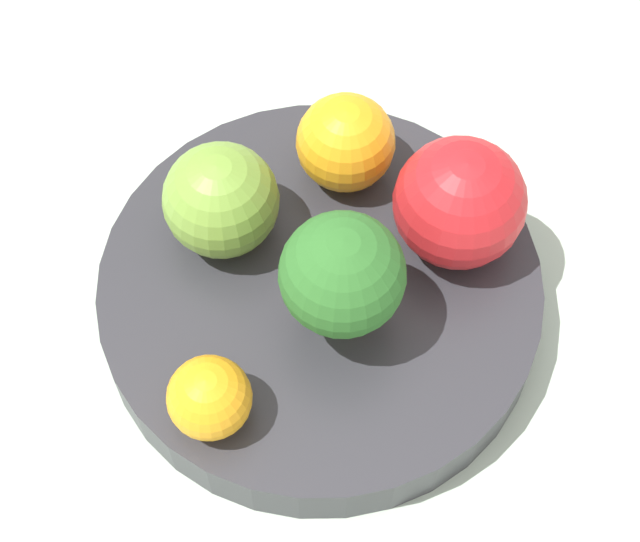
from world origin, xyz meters
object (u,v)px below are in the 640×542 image
(bowl, at_px, (320,296))
(apple_green, at_px, (460,203))
(broccoli, at_px, (342,276))
(apple_red, at_px, (221,200))
(orange_back, at_px, (346,142))
(orange_front, at_px, (209,398))

(bowl, bearing_deg, apple_green, 59.29)
(broccoli, relative_size, apple_green, 1.14)
(bowl, relative_size, apple_green, 3.41)
(apple_red, relative_size, apple_green, 0.88)
(broccoli, distance_m, orange_back, 0.09)
(bowl, height_order, orange_back, orange_back)
(bowl, xyz_separation_m, broccoli, (0.02, -0.01, 0.06))
(apple_red, xyz_separation_m, orange_back, (0.02, 0.07, -0.00))
(apple_red, distance_m, orange_front, 0.10)
(apple_red, bearing_deg, bowl, 7.53)
(apple_green, distance_m, orange_front, 0.15)
(bowl, distance_m, orange_front, 0.09)
(apple_green, bearing_deg, orange_front, -101.90)
(apple_red, xyz_separation_m, orange_front, (0.06, -0.08, -0.01))
(apple_green, height_order, orange_back, apple_green)
(orange_front, bearing_deg, bowl, 93.68)
(broccoli, height_order, orange_back, broccoli)
(broccoli, distance_m, apple_red, 0.08)
(orange_front, height_order, orange_back, orange_back)
(bowl, distance_m, apple_red, 0.07)
(orange_back, bearing_deg, apple_green, 1.56)
(broccoli, height_order, orange_front, broccoli)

